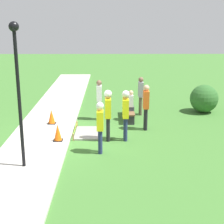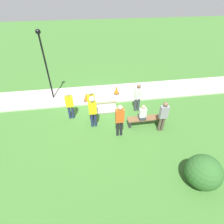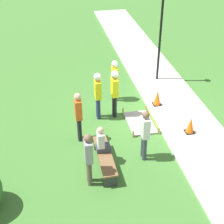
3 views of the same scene
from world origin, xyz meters
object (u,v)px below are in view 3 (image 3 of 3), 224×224
object	(u,v)px
person_seated_on_bench	(102,141)
park_bench	(105,158)
traffic_cone_near_patch	(190,125)
bystander_in_orange_shirt	(79,114)
worker_assistant	(98,92)
traffic_cone_far_patch	(157,98)
bystander_in_white_shirt	(88,156)
worker_supervisor	(115,89)
lamppost_near	(161,20)
worker_trainee	(115,77)
bystander_in_gray_shirt	(145,132)

from	to	relation	value
person_seated_on_bench	park_bench	bearing A→B (deg)	-168.00
traffic_cone_near_patch	bystander_in_orange_shirt	xyz separation A→B (m)	(0.52, 3.88, 0.66)
worker_assistant	park_bench	bearing A→B (deg)	174.36
park_bench	worker_assistant	bearing A→B (deg)	-5.64
traffic_cone_far_patch	bystander_in_white_shirt	world-z (taller)	bystander_in_white_shirt
worker_supervisor	lamppost_near	bearing A→B (deg)	-45.84
park_bench	person_seated_on_bench	distance (m)	0.53
traffic_cone_far_patch	person_seated_on_bench	world-z (taller)	person_seated_on_bench
worker_trainee	lamppost_near	distance (m)	3.15
bystander_in_white_shirt	lamppost_near	bearing A→B (deg)	-34.26
traffic_cone_far_patch	worker_assistant	world-z (taller)	worker_assistant
worker_supervisor	park_bench	bearing A→B (deg)	161.99
worker_assistant	traffic_cone_far_patch	bearing A→B (deg)	-82.91
bystander_in_orange_shirt	lamppost_near	xyz separation A→B (m)	(3.71, -4.04, 1.77)
traffic_cone_far_patch	bystander_in_orange_shirt	xyz separation A→B (m)	(-1.54, 3.33, 0.65)
worker_supervisor	lamppost_near	world-z (taller)	lamppost_near
worker_supervisor	worker_assistant	world-z (taller)	worker_supervisor
worker_supervisor	bystander_in_white_shirt	distance (m)	3.77
person_seated_on_bench	bystander_in_gray_shirt	distance (m)	1.38
traffic_cone_far_patch	worker_assistant	size ratio (longest dim) A/B	0.33
worker_supervisor	worker_assistant	bearing A→B (deg)	92.32
person_seated_on_bench	worker_supervisor	distance (m)	2.78
park_bench	worker_assistant	world-z (taller)	worker_assistant
traffic_cone_far_patch	lamppost_near	size ratio (longest dim) A/B	0.15
traffic_cone_near_patch	park_bench	xyz separation A→B (m)	(-1.04, 3.29, -0.07)
worker_assistant	bystander_in_orange_shirt	size ratio (longest dim) A/B	1.02
worker_supervisor	bystander_in_white_shirt	bearing A→B (deg)	156.56
worker_supervisor	worker_trainee	distance (m)	1.22
person_seated_on_bench	worker_trainee	size ratio (longest dim) A/B	0.50
traffic_cone_far_patch	park_bench	world-z (taller)	traffic_cone_far_patch
bystander_in_white_shirt	worker_assistant	bearing A→B (deg)	-14.07
park_bench	bystander_in_white_shirt	world-z (taller)	bystander_in_white_shirt
worker_supervisor	bystander_in_orange_shirt	world-z (taller)	worker_supervisor
traffic_cone_near_patch	bystander_in_white_shirt	distance (m)	4.26
bystander_in_gray_shirt	bystander_in_white_shirt	distance (m)	2.05
person_seated_on_bench	worker_assistant	world-z (taller)	worker_assistant
traffic_cone_far_patch	park_bench	xyz separation A→B (m)	(-3.09, 2.73, -0.08)
bystander_in_gray_shirt	bystander_in_white_shirt	bearing A→B (deg)	112.44
person_seated_on_bench	bystander_in_white_shirt	world-z (taller)	bystander_in_white_shirt
lamppost_near	park_bench	bearing A→B (deg)	146.84
worker_trainee	bystander_in_orange_shirt	bearing A→B (deg)	144.07
park_bench	bystander_in_gray_shirt	bearing A→B (deg)	-84.00
traffic_cone_far_patch	worker_assistant	xyz separation A→B (m)	(-0.31, 2.46, 0.74)
park_bench	person_seated_on_bench	bearing A→B (deg)	12.00
worker_supervisor	bystander_in_gray_shirt	size ratio (longest dim) A/B	1.07
traffic_cone_near_patch	lamppost_near	distance (m)	4.89
traffic_cone_far_patch	park_bench	bearing A→B (deg)	138.56
worker_assistant	lamppost_near	bearing A→B (deg)	-51.93
park_bench	person_seated_on_bench	xyz separation A→B (m)	(0.24, 0.05, 0.47)
traffic_cone_far_patch	traffic_cone_near_patch	bearing A→B (deg)	-164.90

